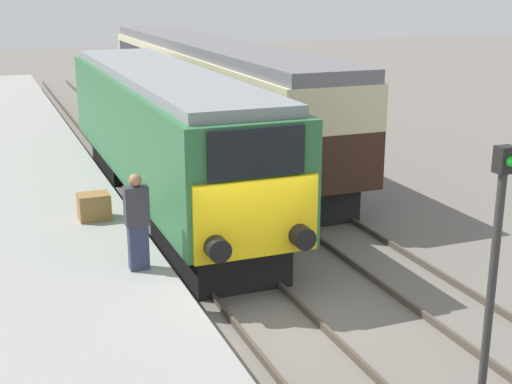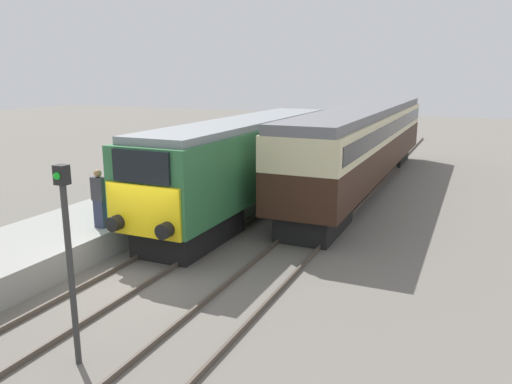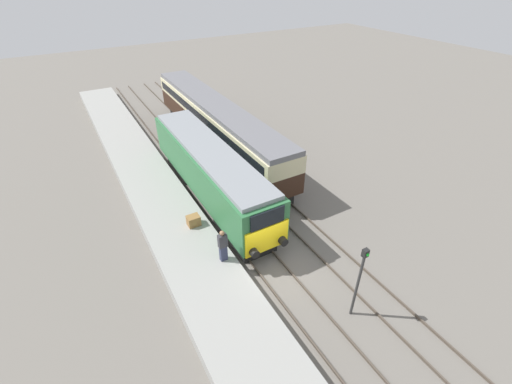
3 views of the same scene
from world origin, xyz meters
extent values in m
plane|color=slate|center=(0.00, 0.00, 0.00)|extent=(120.00, 120.00, 0.00)
cube|color=gray|center=(-3.30, 8.00, 0.41)|extent=(3.50, 50.00, 0.83)
cube|color=#4C4238|center=(-0.72, 5.00, 0.07)|extent=(0.07, 60.00, 0.14)
cube|color=#4C4238|center=(0.72, 5.00, 0.07)|extent=(0.07, 60.00, 0.14)
cube|color=#4C4238|center=(2.68, 5.00, 0.07)|extent=(0.07, 60.00, 0.14)
cube|color=#4C4238|center=(4.12, 5.00, 0.07)|extent=(0.07, 60.00, 0.14)
cube|color=black|center=(0.00, 3.13, 0.50)|extent=(2.03, 4.00, 1.00)
cube|color=black|center=(0.00, 11.90, 0.50)|extent=(2.03, 4.00, 1.00)
cube|color=#2D6B3D|center=(0.00, 7.52, 2.27)|extent=(2.70, 13.78, 2.54)
cube|color=yellow|center=(0.00, 0.59, 1.76)|extent=(2.48, 0.10, 1.53)
cube|color=black|center=(0.00, 0.59, 3.03)|extent=(1.89, 0.10, 0.92)
cube|color=gray|center=(0.00, 7.52, 3.66)|extent=(2.38, 13.23, 0.24)
cylinder|color=black|center=(-0.85, 0.38, 1.35)|extent=(0.44, 0.35, 0.44)
cylinder|color=black|center=(0.85, 0.38, 1.35)|extent=(0.44, 0.35, 0.44)
cube|color=black|center=(3.40, 6.05, 0.47)|extent=(1.89, 3.60, 0.95)
cube|color=black|center=(3.40, 21.91, 0.47)|extent=(1.89, 3.60, 0.95)
cube|color=#331E14|center=(3.40, 13.98, 1.70)|extent=(2.70, 20.26, 1.50)
cube|color=beige|center=(3.40, 13.98, 3.04)|extent=(2.71, 20.26, 1.18)
cube|color=black|center=(3.40, 13.98, 3.04)|extent=(2.75, 19.45, 0.65)
cube|color=slate|center=(3.40, 13.98, 3.81)|extent=(2.48, 20.26, 0.36)
cube|color=#2D334C|center=(-2.13, 1.23, 1.27)|extent=(0.36, 0.24, 0.88)
cube|color=#333338|center=(-2.13, 1.23, 2.07)|extent=(0.44, 0.26, 0.73)
sphere|color=#9E704C|center=(-2.13, 1.23, 2.56)|extent=(0.24, 0.24, 0.24)
cylinder|color=#333333|center=(1.70, -3.94, 1.80)|extent=(0.12, 0.12, 3.60)
cube|color=black|center=(1.70, -3.94, 3.78)|extent=(0.24, 0.20, 0.36)
sphere|color=green|center=(1.70, -4.05, 3.78)|extent=(0.14, 0.14, 0.14)
cube|color=olive|center=(-2.42, 4.52, 1.13)|extent=(0.70, 0.56, 0.60)
camera|label=1|loc=(-4.65, -11.18, 6.00)|focal=50.00mm
camera|label=2|loc=(8.45, -10.53, 5.55)|focal=35.00mm
camera|label=3|loc=(-6.86, -10.19, 13.30)|focal=24.00mm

